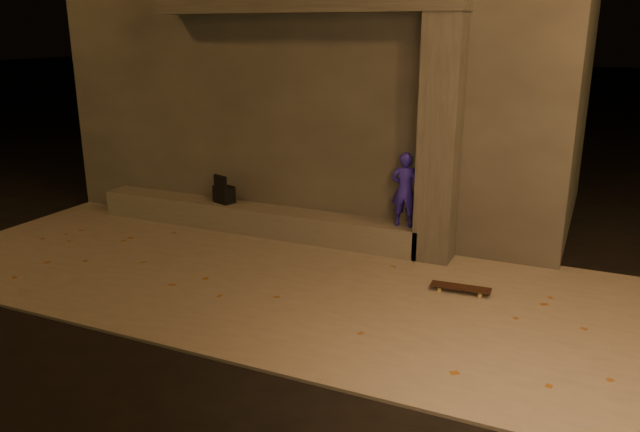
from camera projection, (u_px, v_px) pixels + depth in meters
The scene contains 9 objects.
ground at pixel (199, 346), 6.99m from camera, with size 120.00×120.00×0.00m, color black.
sidewalk at pixel (282, 281), 8.72m from camera, with size 11.00×4.40×0.04m, color #67645B.
building at pixel (341, 71), 12.29m from camera, with size 9.00×5.10×5.22m.
ledge at pixel (253, 219), 10.77m from camera, with size 6.00×0.55×0.45m, color #585550.
column at pixel (440, 142), 9.05m from camera, with size 0.55×0.55×3.60m, color #373532.
canopy at pixel (304, 3), 9.41m from camera, with size 5.00×0.70×0.28m, color #373532.
skateboarder at pixel (405, 190), 9.47m from camera, with size 0.42×0.28×1.16m, color #251AAD.
backpack at pixel (224, 193), 10.88m from camera, with size 0.42×0.34×0.51m.
skateboard at pixel (461, 288), 8.28m from camera, with size 0.80×0.25×0.09m.
Camera 1 is at (3.83, -5.15, 3.41)m, focal length 35.00 mm.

